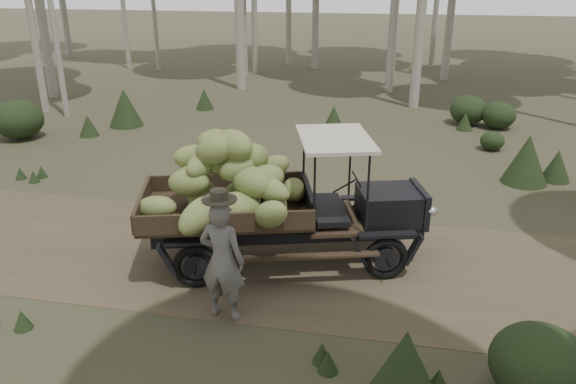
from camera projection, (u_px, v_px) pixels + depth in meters
The scene contains 5 objects.
ground at pixel (182, 251), 10.22m from camera, with size 120.00×120.00×0.00m, color #473D2B.
dirt_track at pixel (182, 250), 10.22m from camera, with size 70.00×4.00×0.01m, color brown.
banana_truck at pixel (254, 188), 9.24m from camera, with size 5.09×3.15×2.47m.
farmer at pixel (222, 259), 7.95m from camera, with size 0.72×0.55×2.00m.
undergrowth at pixel (296, 277), 8.35m from camera, with size 22.53×22.93×1.37m.
Camera 1 is at (3.70, -8.54, 4.78)m, focal length 35.00 mm.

